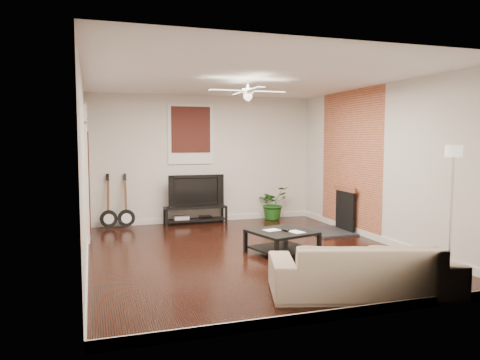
{
  "coord_description": "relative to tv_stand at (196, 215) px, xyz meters",
  "views": [
    {
      "loc": [
        -2.4,
        -7.02,
        1.83
      ],
      "look_at": [
        0.0,
        0.4,
        1.15
      ],
      "focal_mm": 34.59,
      "sensor_mm": 36.0,
      "label": 1
    }
  ],
  "objects": [
    {
      "name": "guitar_left",
      "position": [
        -1.83,
        -0.03,
        0.39
      ],
      "size": [
        0.38,
        0.29,
        1.15
      ],
      "primitive_type": null,
      "rotation": [
        0.0,
        0.0,
        -0.12
      ],
      "color": "black",
      "rests_on": "floor"
    },
    {
      "name": "floor_lamp",
      "position": [
        2.22,
        -5.07,
        0.7
      ],
      "size": [
        0.36,
        0.36,
        1.77
      ],
      "primitive_type": null,
      "rotation": [
        0.0,
        0.0,
        -0.29
      ],
      "color": "silver",
      "rests_on": "floor"
    },
    {
      "name": "coffee_table",
      "position": [
        0.73,
        -3.07,
        -0.0
      ],
      "size": [
        1.09,
        1.09,
        0.38
      ],
      "primitive_type": "cube",
      "rotation": [
        0.0,
        0.0,
        0.26
      ],
      "color": "black",
      "rests_on": "floor"
    },
    {
      "name": "fireplace",
      "position": [
        2.45,
        -1.78,
        0.27
      ],
      "size": [
        0.8,
        1.1,
        0.92
      ],
      "primitive_type": "cube",
      "color": "black",
      "rests_on": "floor"
    },
    {
      "name": "brick_accent",
      "position": [
        2.74,
        -1.78,
        1.21
      ],
      "size": [
        0.02,
        2.2,
        2.8
      ],
      "primitive_type": "cube",
      "color": "#B26339",
      "rests_on": "floor"
    },
    {
      "name": "sofa",
      "position": [
        0.87,
        -5.17,
        0.13
      ],
      "size": [
        2.32,
        1.44,
        0.63
      ],
      "primitive_type": "imported",
      "rotation": [
        0.0,
        0.0,
        2.85
      ],
      "color": "#C2AC91",
      "rests_on": "floor"
    },
    {
      "name": "tv_stand",
      "position": [
        0.0,
        0.0,
        0.0
      ],
      "size": [
        1.35,
        0.36,
        0.38
      ],
      "primitive_type": "cube",
      "color": "black",
      "rests_on": "floor"
    },
    {
      "name": "potted_plant",
      "position": [
        1.81,
        -0.03,
        0.19
      ],
      "size": [
        0.89,
        0.85,
        0.77
      ],
      "primitive_type": "imported",
      "rotation": [
        0.0,
        0.0,
        0.49
      ],
      "color": "#1D5718",
      "rests_on": "floor"
    },
    {
      "name": "door_left",
      "position": [
        -2.21,
        -0.88,
        1.06
      ],
      "size": [
        0.08,
        1.0,
        2.5
      ],
      "primitive_type": "cube",
      "color": "white",
      "rests_on": "wall_left"
    },
    {
      "name": "room",
      "position": [
        0.25,
        -2.78,
        1.21
      ],
      "size": [
        5.01,
        6.01,
        2.81
      ],
      "color": "black",
      "rests_on": "ground"
    },
    {
      "name": "ceiling_fan",
      "position": [
        0.25,
        -2.78,
        2.41
      ],
      "size": [
        1.24,
        1.24,
        0.32
      ],
      "primitive_type": null,
      "color": "white",
      "rests_on": "ceiling"
    },
    {
      "name": "tv",
      "position": [
        0.0,
        0.02,
        0.54
      ],
      "size": [
        1.21,
        0.16,
        0.7
      ],
      "primitive_type": "imported",
      "color": "black",
      "rests_on": "tv_stand"
    },
    {
      "name": "window_back",
      "position": [
        -0.05,
        0.19,
        1.76
      ],
      "size": [
        1.0,
        0.06,
        1.3
      ],
      "primitive_type": "cube",
      "color": "#3B1110",
      "rests_on": "wall_back"
    },
    {
      "name": "guitar_right",
      "position": [
        -1.48,
        -0.06,
        0.39
      ],
      "size": [
        0.36,
        0.26,
        1.15
      ],
      "primitive_type": null,
      "rotation": [
        0.0,
        0.0,
        -0.01
      ],
      "color": "black",
      "rests_on": "floor"
    }
  ]
}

